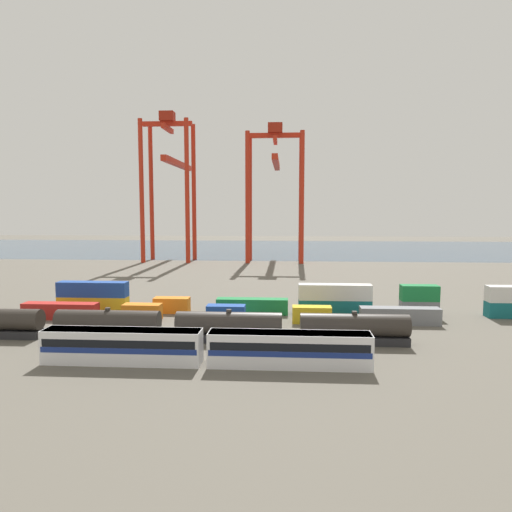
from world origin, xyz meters
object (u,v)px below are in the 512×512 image
(passenger_train, at_px, (205,346))
(freight_tank_row, at_px, (168,325))
(gantry_crane_west, at_px, (171,174))
(shipping_container_9, at_px, (335,307))
(gantry_crane_central, at_px, (275,178))

(passenger_train, bearing_deg, freight_tank_row, 125.21)
(gantry_crane_west, bearing_deg, shipping_container_9, -59.97)
(shipping_container_9, bearing_deg, freight_tank_row, -144.55)
(freight_tank_row, distance_m, gantry_crane_west, 108.31)
(freight_tank_row, xyz_separation_m, shipping_container_9, (23.97, 17.06, -0.76))
(shipping_container_9, height_order, gantry_crane_west, gantry_crane_west)
(shipping_container_9, xyz_separation_m, gantry_crane_central, (-12.18, 84.87, 27.55))
(passenger_train, relative_size, gantry_crane_west, 0.73)
(freight_tank_row, distance_m, shipping_container_9, 29.43)
(gantry_crane_central, bearing_deg, freight_tank_row, -96.59)
(freight_tank_row, relative_size, shipping_container_9, 5.26)
(passenger_train, distance_m, freight_tank_row, 11.63)
(passenger_train, height_order, freight_tank_row, freight_tank_row)
(shipping_container_9, relative_size, gantry_crane_central, 0.26)
(passenger_train, xyz_separation_m, gantry_crane_central, (5.08, 111.43, 26.71))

